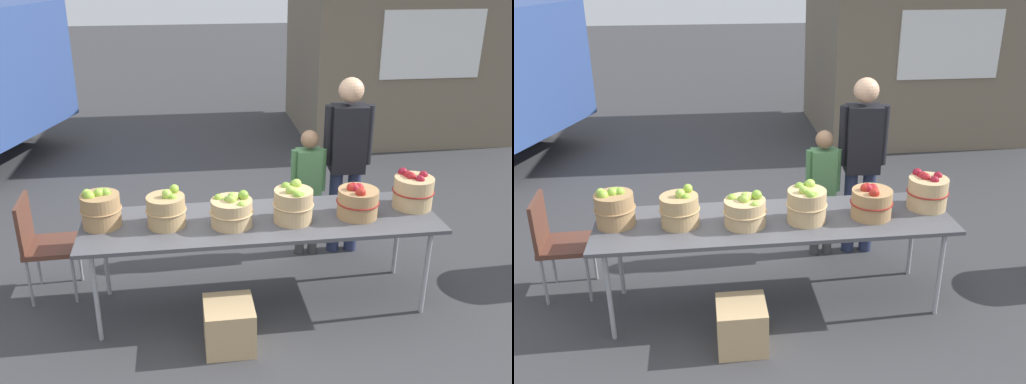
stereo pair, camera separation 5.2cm
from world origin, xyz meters
TOP-DOWN VIEW (x-y plane):
  - ground_plane at (0.00, 0.00)m, footprint 40.00×40.00m
  - market_table at (0.00, 0.00)m, footprint 2.70×0.76m
  - apple_basket_green_0 at (-1.18, 0.06)m, footprint 0.30×0.30m
  - apple_basket_green_1 at (-0.71, 0.00)m, footprint 0.30×0.30m
  - apple_basket_green_2 at (-0.23, -0.06)m, footprint 0.33×0.33m
  - apple_basket_green_3 at (0.23, -0.05)m, footprint 0.31×0.31m
  - apple_basket_red_0 at (0.73, -0.04)m, footprint 0.33×0.33m
  - apple_basket_red_1 at (1.22, 0.07)m, footprint 0.33×0.33m
  - vendor_adult at (0.89, 0.78)m, footprint 0.43×0.24m
  - child_customer at (0.54, 0.76)m, footprint 0.32×0.16m
  - food_kiosk at (2.81, 4.65)m, footprint 3.54×2.94m
  - folding_chair at (-1.72, 0.38)m, footprint 0.41×0.41m
  - produce_crate at (-0.31, -0.50)m, footprint 0.35×0.35m

SIDE VIEW (x-z plane):
  - ground_plane at x=0.00m, z-range 0.00..0.00m
  - produce_crate at x=-0.31m, z-range 0.00..0.35m
  - folding_chair at x=-1.72m, z-range 0.08..0.94m
  - child_customer at x=0.54m, z-range 0.11..1.31m
  - market_table at x=0.00m, z-range 0.34..1.09m
  - apple_basket_green_2 at x=-0.23m, z-range 0.73..0.99m
  - apple_basket_red_0 at x=0.73m, z-range 0.73..1.01m
  - apple_basket_green_1 at x=-0.71m, z-range 0.73..1.02m
  - apple_basket_red_1 at x=1.22m, z-range 0.74..1.03m
  - apple_basket_green_0 at x=-1.18m, z-range 0.74..1.04m
  - apple_basket_green_3 at x=0.23m, z-range 0.74..1.04m
  - vendor_adult at x=0.89m, z-range 0.15..1.80m
  - food_kiosk at x=2.81m, z-range 0.01..2.75m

